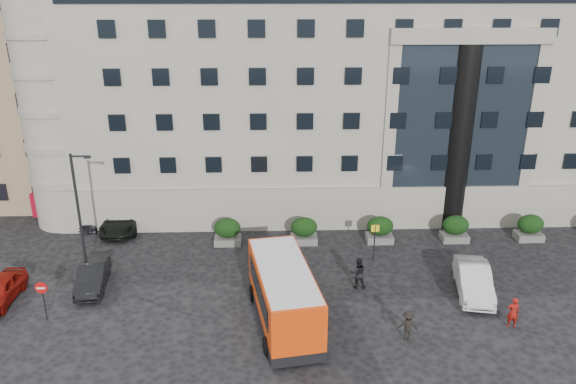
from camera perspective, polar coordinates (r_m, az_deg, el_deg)
name	(u,v)px	position (r m, az deg, el deg)	size (l,w,h in m)	color
ground	(290,305)	(31.80, 0.26, -11.43)	(120.00, 120.00, 0.00)	black
civic_building	(351,75)	(49.93, 6.39, 11.69)	(44.00, 24.00, 18.00)	gray
entrance_column	(459,140)	(40.69, 16.94, 5.11)	(1.80, 1.80, 13.00)	black
apartment_far	(34,34)	(70.06, -24.41, 14.38)	(13.00, 13.00, 22.00)	brown
hedge_a	(227,231)	(38.30, -6.17, -3.98)	(1.80, 1.26, 1.84)	#52524F
hedge_b	(304,230)	(38.24, 1.64, -3.90)	(1.80, 1.26, 1.84)	#52524F
hedge_c	(380,229)	(38.89, 9.33, -3.75)	(1.80, 1.26, 1.84)	#52524F
hedge_d	(455,228)	(40.20, 16.63, -3.54)	(1.80, 1.26, 1.84)	#52524F
hedge_e	(530,227)	(42.12, 23.38, -3.30)	(1.80, 1.26, 1.84)	#52524F
street_lamp	(80,214)	(34.19, -20.36, -2.15)	(1.16, 0.18, 8.00)	#262628
bus_stop_sign	(375,237)	(35.90, 8.80, -4.50)	(0.50, 0.08, 2.52)	#262628
no_entry_sign	(42,293)	(32.35, -23.69, -9.41)	(0.64, 0.16, 2.32)	#262628
minibus	(284,293)	(29.49, -0.44, -10.24)	(3.90, 8.03, 3.21)	#E73E0A
red_truck	(63,188)	(47.35, -21.88, 0.35)	(3.00, 5.72, 2.98)	maroon
parked_car_a	(0,290)	(35.61, -27.25, -8.86)	(1.71, 4.25, 1.45)	maroon
parked_car_b	(93,276)	(35.03, -19.24, -8.10)	(1.49, 4.28, 1.41)	black
parked_car_c	(97,215)	(43.72, -18.80, -2.21)	(1.72, 4.24, 1.23)	black
parked_car_d	(121,220)	(42.03, -16.58, -2.71)	(2.45, 5.31, 1.48)	black
white_taxi	(474,280)	(34.21, 18.34, -8.49)	(1.75, 5.01, 1.65)	silver
pedestrian_a	(513,312)	(31.86, 21.89, -11.28)	(0.63, 0.41, 1.72)	maroon
pedestrian_b	(358,273)	(33.19, 7.14, -8.14)	(0.95, 0.74, 1.95)	black
pedestrian_c	(408,325)	(29.41, 12.07, -13.11)	(1.04, 0.60, 1.61)	black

